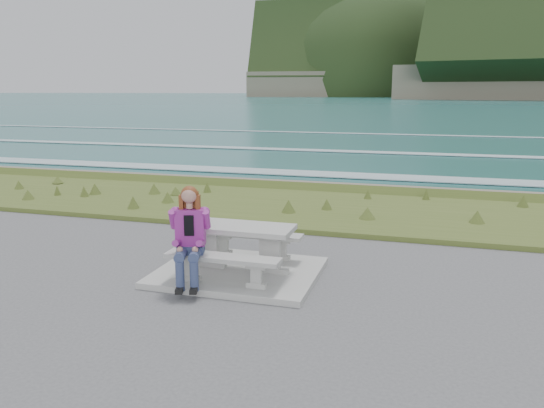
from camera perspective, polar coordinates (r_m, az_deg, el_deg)
name	(u,v)px	position (r m, az deg, el deg)	size (l,w,h in m)	color
concrete_slab	(239,272)	(8.84, -3.60, -7.33)	(2.60, 2.10, 0.10)	#A4A59F
picnic_table	(238,235)	(8.65, -3.66, -3.37)	(1.80, 0.75, 0.75)	#A4A59F
bench_landward	(222,262)	(8.09, -5.35, -6.23)	(1.80, 0.35, 0.45)	#A4A59F
bench_seaward	(252,238)	(9.34, -2.16, -3.66)	(1.80, 0.35, 0.45)	#A4A59F
grass_verge	(306,211)	(13.47, 3.70, -0.72)	(160.00, 4.50, 0.22)	#475A22
shore_drop	(327,190)	(16.26, 5.98, 1.47)	(160.00, 0.80, 2.20)	#6D6251
ocean	(379,169)	(33.37, 11.39, 3.74)	(1600.00, 1600.00, 0.09)	#215F60
seated_woman	(189,249)	(8.09, -8.88, -4.84)	(0.61, 0.84, 1.49)	navy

